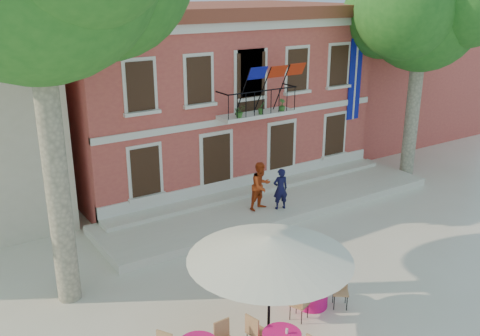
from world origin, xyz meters
name	(u,v)px	position (x,y,z in m)	size (l,w,h in m)	color
ground	(305,267)	(0.00, 0.00, 0.00)	(90.00, 90.00, 0.00)	beige
main_building	(201,90)	(2.00, 9.99, 3.78)	(13.50, 9.59, 7.50)	#C95648
neighbor_east	(371,76)	(14.00, 11.00, 3.22)	(9.40, 9.40, 6.40)	#C95648
terrace	(273,203)	(2.00, 4.40, 0.15)	(14.00, 3.40, 0.30)	silver
plane_tree_east	(423,15)	(9.50, 4.15, 7.10)	(4.90, 4.90, 9.63)	#A59E84
patio_umbrella	(270,248)	(-3.14, -2.36, 2.58)	(3.86, 3.86, 2.87)	black
pedestrian_navy	(280,189)	(1.72, 3.56, 1.09)	(0.58, 0.38, 1.59)	#100F33
pedestrian_orange	(261,186)	(1.10, 3.94, 1.22)	(0.89, 0.69, 1.83)	#C03E16
cafe_table_1	(312,292)	(-1.19, -1.71, 0.43)	(1.86, 1.73, 0.95)	#C91378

